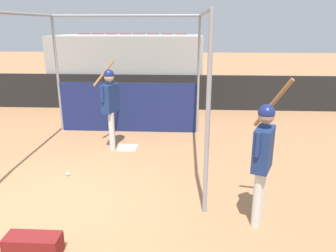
{
  "coord_description": "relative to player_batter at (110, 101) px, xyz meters",
  "views": [
    {
      "loc": [
        2.13,
        -4.54,
        2.83
      ],
      "look_at": [
        1.82,
        1.23,
        1.02
      ],
      "focal_mm": 35.0,
      "sensor_mm": 36.0,
      "label": 1
    }
  ],
  "objects": [
    {
      "name": "baseball",
      "position": [
        -0.54,
        -1.56,
        -1.11
      ],
      "size": [
        0.07,
        0.07,
        0.07
      ],
      "color": "white",
      "rests_on": "ground"
    },
    {
      "name": "home_plate",
      "position": [
        0.36,
        -0.01,
        -1.14
      ],
      "size": [
        0.44,
        0.44,
        0.02
      ],
      "color": "white",
      "rests_on": "ground"
    },
    {
      "name": "outfield_wall",
      "position": [
        -0.41,
        3.79,
        -0.56
      ],
      "size": [
        24.0,
        0.12,
        1.18
      ],
      "color": "black",
      "rests_on": "ground"
    },
    {
      "name": "ground_plane",
      "position": [
        -0.41,
        -2.71,
        -1.15
      ],
      "size": [
        60.0,
        60.0,
        0.0
      ],
      "primitive_type": "plane",
      "color": "#A8754C"
    },
    {
      "name": "player_waiting",
      "position": [
        2.82,
        -2.93,
        -0.04
      ],
      "size": [
        0.57,
        0.83,
        2.14
      ],
      "rotation": [
        0.0,
        0.0,
        1.17
      ],
      "color": "silver",
      "rests_on": "ground"
    },
    {
      "name": "bleacher_section",
      "position": [
        -0.41,
        5.05,
        0.08
      ],
      "size": [
        5.4,
        2.4,
        2.46
      ],
      "color": "#9E9E99",
      "rests_on": "ground"
    },
    {
      "name": "batting_cage",
      "position": [
        0.19,
        0.55,
        0.15
      ],
      "size": [
        3.8,
        4.02,
        3.06
      ],
      "color": "gray",
      "rests_on": "ground"
    },
    {
      "name": "player_batter",
      "position": [
        0.0,
        0.0,
        0.0
      ],
      "size": [
        0.58,
        0.99,
        2.0
      ],
      "rotation": [
        0.0,
        0.0,
        1.27
      ],
      "color": "silver",
      "rests_on": "ground"
    },
    {
      "name": "equipment_bag",
      "position": [
        -0.18,
        -3.83,
        -1.01
      ],
      "size": [
        0.7,
        0.28,
        0.28
      ],
      "color": "maroon",
      "rests_on": "ground"
    }
  ]
}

